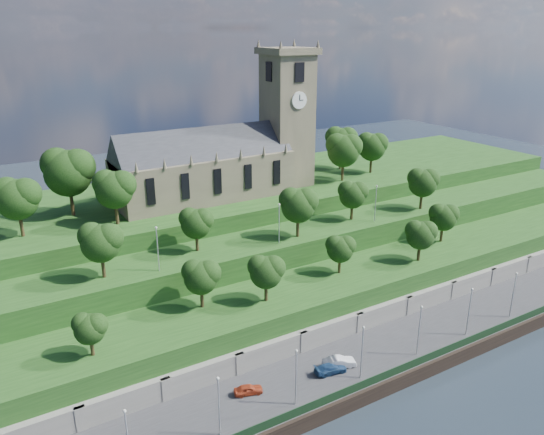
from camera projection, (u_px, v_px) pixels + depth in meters
ground at (384, 396)px, 68.09m from camera, size 320.00×320.00×0.00m
promenade at (355, 365)px, 72.61m from camera, size 160.00×12.00×2.00m
quay_wall at (385, 389)px, 67.68m from camera, size 160.00×0.50×2.20m
fence at (382, 376)px, 67.70m from camera, size 160.00×0.10×1.20m
retaining_wall at (329, 335)px, 76.94m from camera, size 160.00×2.10×5.00m
embankment_lower at (306, 308)px, 81.31m from camera, size 160.00×12.00×8.00m
embankment_upper at (270, 270)px, 89.53m from camera, size 160.00×10.00×12.00m
hilltop at (216, 225)px, 106.02m from camera, size 160.00×32.00×15.00m
church at (227, 154)px, 98.08m from camera, size 38.60×12.35×27.60m
trees_lower at (327, 252)px, 80.36m from camera, size 67.61×8.74×7.15m
trees_upper at (289, 205)px, 86.39m from camera, size 65.48×8.14×8.38m
trees_hilltop at (215, 162)px, 96.12m from camera, size 76.41×16.14×11.45m
lamp_posts_promenade at (362, 348)px, 66.99m from camera, size 60.36×0.36×7.62m
lamp_posts_upper at (279, 220)px, 83.75m from camera, size 40.36×0.36×6.74m
car_left at (248, 389)px, 65.26m from camera, size 3.85×2.37×1.22m
car_middle at (339, 362)px, 70.39m from camera, size 4.71×2.92×1.46m
car_right at (331, 368)px, 69.24m from camera, size 4.64×2.48×1.28m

